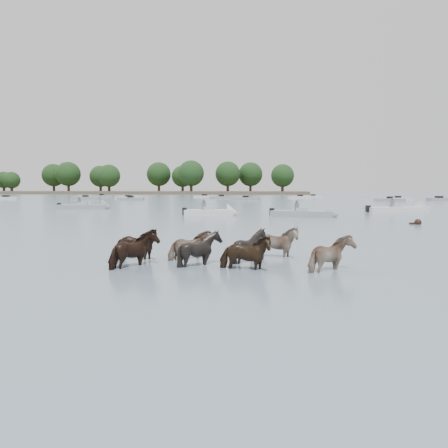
# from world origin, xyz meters

# --- Properties ---
(ground) EXTENTS (400.00, 400.00, 0.00)m
(ground) POSITION_xyz_m (0.00, 0.00, 0.00)
(ground) COLOR slate
(ground) RESTS_ON ground
(shoreline) EXTENTS (160.00, 30.00, 1.00)m
(shoreline) POSITION_xyz_m (-70.00, 150.00, 0.50)
(shoreline) COLOR #4C4233
(shoreline) RESTS_ON ground
(pony_herd) EXTENTS (7.42, 3.44, 1.30)m
(pony_herd) POSITION_xyz_m (-0.14, 1.50, 0.36)
(pony_herd) COLOR black
(pony_herd) RESTS_ON ground
(swimming_pony) EXTENTS (0.72, 0.44, 0.44)m
(swimming_pony) POSITION_xyz_m (9.90, 17.22, 0.10)
(swimming_pony) COLOR black
(swimming_pony) RESTS_ON ground
(motorboat_a) EXTENTS (4.63, 2.24, 1.92)m
(motorboat_a) POSITION_xyz_m (-3.65, 24.14, 0.23)
(motorboat_a) COLOR silver
(motorboat_a) RESTS_ON ground
(motorboat_b) EXTENTS (5.43, 2.36, 1.92)m
(motorboat_b) POSITION_xyz_m (3.87, 23.39, 0.23)
(motorboat_b) COLOR gray
(motorboat_b) RESTS_ON ground
(motorboat_c) EXTENTS (6.53, 3.77, 1.92)m
(motorboat_c) POSITION_xyz_m (12.92, 31.98, 0.22)
(motorboat_c) COLOR silver
(motorboat_c) RESTS_ON ground
(motorboat_f) EXTENTS (5.73, 2.55, 1.92)m
(motorboat_f) POSITION_xyz_m (-18.82, 33.49, 0.23)
(motorboat_f) COLOR gray
(motorboat_f) RESTS_ON ground
(distant_flotilla) EXTENTS (107.91, 26.38, 0.93)m
(distant_flotilla) POSITION_xyz_m (-0.61, 73.51, 0.26)
(distant_flotilla) COLOR silver
(distant_flotilla) RESTS_ON ground
(treeline) EXTENTS (146.87, 24.59, 12.49)m
(treeline) POSITION_xyz_m (-66.93, 150.60, 7.05)
(treeline) COLOR #382619
(treeline) RESTS_ON ground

